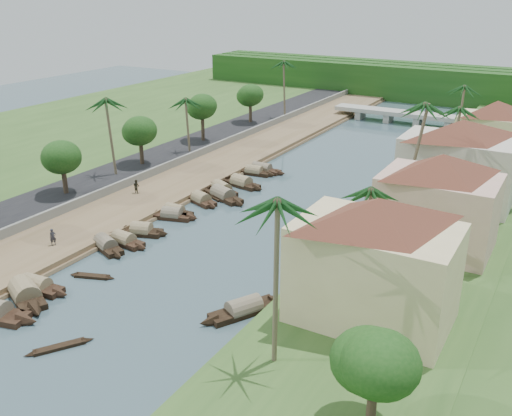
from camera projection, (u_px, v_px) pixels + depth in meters
The scene contains 47 objects.
ground at pixel (191, 267), 56.20m from camera, with size 220.00×220.00×0.00m, color #3C535B.
left_bank at pixel (182, 181), 79.61m from camera, with size 10.00×180.00×0.80m, color brown.
right_bank at pixel (436, 229), 63.29m from camera, with size 16.00×180.00×1.20m, color #2F5120.
road at pixel (135, 169), 83.45m from camera, with size 8.00×180.00×1.40m, color black.
retaining_wall at pixel (158, 170), 81.22m from camera, with size 0.40×180.00×1.10m, color slate.
far_left_fill at pixel (14, 146), 95.76m from camera, with size 45.00×220.00×1.35m, color #2F5120.
treeline at pixel (439, 84), 135.41m from camera, with size 120.00×14.00×8.00m.
bridge at pixel (404, 115), 113.66m from camera, with size 28.00×4.00×2.40m.
building_near at pixel (374, 260), 43.43m from camera, with size 14.85×14.85×10.20m.
building_mid at pixel (438, 201), 55.97m from camera, with size 14.11×14.11×9.70m.
building_far at pixel (458, 161), 67.64m from camera, with size 15.59×15.59×10.20m.
building_distant at pixel (493, 131), 83.49m from camera, with size 12.62×12.62×9.20m.
sampan_1 at pixel (25, 294), 50.42m from camera, with size 8.73×5.48×2.54m.
sampan_2 at pixel (36, 286), 51.76m from camera, with size 7.62×2.14×2.01m.
sampan_3 at pixel (106, 245), 59.87m from camera, with size 7.43×4.15×2.02m.
sampan_4 at pixel (124, 240), 60.98m from camera, with size 6.96×2.13×1.98m.
sampan_5 at pixel (142, 231), 63.29m from camera, with size 6.58×3.50×2.08m.
sampan_6 at pixel (172, 215), 67.60m from camera, with size 6.80×3.30×2.02m.
sampan_7 at pixel (174, 211), 68.80m from camera, with size 6.61×1.57×1.82m.
sampan_8 at pixel (201, 200), 72.44m from camera, with size 6.69×3.79×2.06m.
sampan_9 at pixel (223, 195), 74.06m from camera, with size 9.20×5.07×2.31m.
sampan_10 at pixel (222, 189), 76.23m from camera, with size 7.62×4.68×2.12m.
sampan_11 at pixel (241, 183), 78.55m from camera, with size 7.99×3.14×2.24m.
sampan_12 at pixel (262, 169), 84.53m from camera, with size 8.23×1.80×1.98m.
sampan_13 at pixel (254, 172), 83.34m from camera, with size 7.07×2.11×1.95m.
sampan_14 at pixel (244, 309), 48.05m from camera, with size 5.48×8.29×2.09m.
sampan_15 at pixel (307, 262), 56.14m from camera, with size 1.95×8.23×2.21m.
sampan_16 at pixel (372, 206), 70.50m from camera, with size 4.43×8.61×2.11m.
canoe_0 at pixel (60, 347), 43.54m from camera, with size 3.51×4.80×0.70m.
canoe_1 at pixel (92, 276), 54.09m from camera, with size 4.57×2.27×0.74m.
canoe_2 at pixel (212, 196), 74.58m from camera, with size 5.65×3.12×0.84m.
palm_0 at pixel (277, 206), 36.01m from camera, with size 3.20×3.20×13.56m.
palm_1 at pixel (368, 192), 48.92m from camera, with size 3.20×3.20×9.89m.
palm_2 at pixel (415, 107), 61.41m from camera, with size 3.20×3.20×14.34m.
palm_3 at pixel (455, 109), 75.77m from camera, with size 3.20×3.20×11.02m.
palm_5 at pixel (108, 102), 75.52m from camera, with size 3.20×3.20×11.85m.
palm_6 at pixel (187, 101), 87.15m from camera, with size 3.20×3.20×9.68m.
palm_7 at pixel (464, 88), 89.10m from camera, with size 3.20×3.20×11.45m.
palm_8 at pixel (285, 63), 109.70m from camera, with size 3.20×3.20×12.22m.
tree_2 at pixel (62, 158), 70.35m from camera, with size 4.84×4.84×6.65m.
tree_3 at pixel (140, 131), 82.04m from camera, with size 4.89×4.89×6.90m.
tree_4 at pixel (202, 107), 94.37m from camera, with size 4.81×4.81×7.66m.
tree_5 at pixel (250, 96), 107.33m from camera, with size 4.76×4.76×7.05m.
tree_6 at pixel (506, 160), 66.76m from camera, with size 4.34×4.34×7.51m.
tree_7 at pixel (376, 363), 32.74m from camera, with size 4.67×4.67×6.44m.
person_near at pixel (53, 237), 58.67m from camera, with size 0.65×0.43×1.79m, color #282830.
person_far at pixel (136, 186), 73.47m from camera, with size 0.87×0.68×1.79m, color #2F2D21.
Camera 1 is at (30.61, -40.30, 25.93)m, focal length 40.00 mm.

